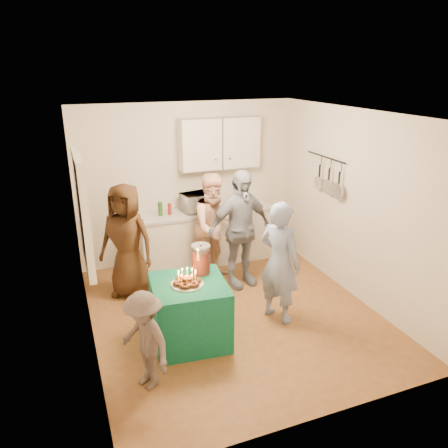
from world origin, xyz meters
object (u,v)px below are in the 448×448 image
object	(u,v)px
woman_back_right	(240,229)
child_near_left	(145,341)
microwave	(198,202)
counter	(206,237)
woman_back_center	(215,227)
man_birthday	(280,262)
punch_jar	(201,260)
party_table	(190,312)
woman_back_left	(127,241)

from	to	relation	value
woman_back_right	child_near_left	size ratio (longest dim) A/B	1.65
microwave	woman_back_right	distance (m)	1.02
counter	woman_back_center	xyz separation A→B (m)	(-0.06, -0.60, 0.40)
counter	microwave	world-z (taller)	microwave
counter	woman_back_center	world-z (taller)	woman_back_center
man_birthday	punch_jar	bearing A→B (deg)	54.45
woman_back_center	woman_back_right	world-z (taller)	woman_back_right
woman_back_center	woman_back_right	size ratio (longest dim) A/B	0.94
counter	woman_back_right	world-z (taller)	woman_back_right
microwave	man_birthday	size ratio (longest dim) A/B	0.33
party_table	woman_back_left	distance (m)	1.55
microwave	woman_back_left	xyz separation A→B (m)	(-1.27, -0.65, -0.24)
punch_jar	woman_back_center	bearing A→B (deg)	63.26
woman_back_left	man_birthday	bearing A→B (deg)	-1.49
party_table	man_birthday	size ratio (longest dim) A/B	0.53
party_table	woman_back_left	xyz separation A→B (m)	(-0.47, 1.41, 0.44)
counter	party_table	world-z (taller)	counter
punch_jar	child_near_left	world-z (taller)	punch_jar
microwave	punch_jar	world-z (taller)	microwave
microwave	woman_back_center	world-z (taller)	woman_back_center
punch_jar	woman_back_center	distance (m)	1.41
woman_back_left	woman_back_center	size ratio (longest dim) A/B	0.99
party_table	punch_jar	bearing A→B (deg)	42.92
woman_back_center	woman_back_right	xyz separation A→B (m)	(0.26, -0.36, 0.05)
woman_back_left	woman_back_center	xyz separation A→B (m)	(1.33, 0.05, 0.01)
punch_jar	microwave	bearing A→B (deg)	72.87
party_table	child_near_left	world-z (taller)	child_near_left
party_table	punch_jar	world-z (taller)	punch_jar
party_table	man_birthday	xyz separation A→B (m)	(1.20, 0.05, 0.42)
counter	microwave	bearing A→B (deg)	180.00
counter	punch_jar	bearing A→B (deg)	-110.39
punch_jar	woman_back_right	size ratio (longest dim) A/B	0.19
counter	microwave	xyz separation A→B (m)	(-0.12, 0.00, 0.63)
punch_jar	woman_back_right	xyz separation A→B (m)	(0.89, 0.90, -0.05)
counter	man_birthday	size ratio (longest dim) A/B	1.38
party_table	man_birthday	bearing A→B (deg)	2.59
party_table	woman_back_left	bearing A→B (deg)	108.57
counter	woman_back_center	distance (m)	0.72
man_birthday	woman_back_right	bearing A→B (deg)	-21.77
counter	woman_back_right	xyz separation A→B (m)	(0.20, -0.96, 0.45)
microwave	woman_back_left	size ratio (longest dim) A/B	0.32
man_birthday	woman_back_left	distance (m)	2.16
punch_jar	woman_back_center	size ratio (longest dim) A/B	0.21
microwave	woman_back_right	size ratio (longest dim) A/B	0.30
woman_back_left	child_near_left	bearing A→B (deg)	-57.41
child_near_left	woman_back_right	bearing A→B (deg)	109.19
party_table	child_near_left	distance (m)	0.90
party_table	child_near_left	bearing A→B (deg)	-137.04
man_birthday	woman_back_center	size ratio (longest dim) A/B	0.96
counter	punch_jar	world-z (taller)	punch_jar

